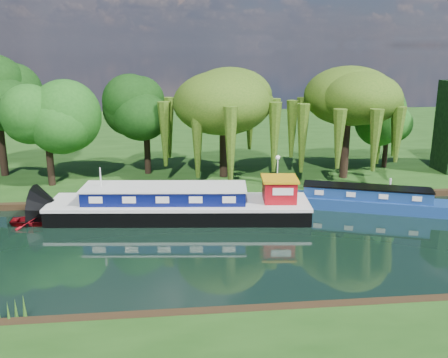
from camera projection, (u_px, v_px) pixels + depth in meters
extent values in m
plane|color=black|center=(305.00, 241.00, 29.99)|extent=(120.00, 120.00, 0.00)
cube|color=#1A4011|center=(234.00, 137.00, 62.58)|extent=(120.00, 52.00, 0.45)
cube|color=black|center=(180.00, 212.00, 33.97)|extent=(17.72, 5.61, 1.16)
cube|color=silver|center=(179.00, 202.00, 33.80)|extent=(17.82, 5.69, 0.21)
cube|color=#080F49|center=(165.00, 194.00, 33.64)|extent=(11.03, 3.86, 0.92)
cube|color=silver|center=(165.00, 187.00, 33.51)|extent=(11.24, 4.07, 0.12)
cube|color=maroon|center=(279.00, 190.00, 33.62)|extent=(2.33, 2.33, 1.45)
cube|color=#C78E0E|center=(280.00, 179.00, 33.42)|extent=(2.60, 2.60, 0.15)
cylinder|color=silver|center=(101.00, 184.00, 33.43)|extent=(0.10, 0.10, 2.32)
cube|color=navy|center=(366.00, 204.00, 35.82)|extent=(12.56, 6.14, 0.94)
cube|color=navy|center=(367.00, 193.00, 35.60)|extent=(8.83, 4.40, 0.79)
cube|color=black|center=(367.00, 187.00, 35.48)|extent=(8.96, 4.53, 0.10)
cube|color=silver|center=(319.00, 193.00, 35.55)|extent=(0.61, 0.26, 0.34)
cube|color=silver|center=(351.00, 195.00, 35.07)|extent=(0.61, 0.26, 0.34)
cube|color=silver|center=(384.00, 197.00, 34.59)|extent=(0.61, 0.26, 0.34)
cube|color=silver|center=(417.00, 199.00, 34.10)|extent=(0.61, 0.26, 0.34)
imported|color=maroon|center=(38.00, 224.00, 32.98)|extent=(3.46, 2.53, 0.70)
cylinder|color=black|center=(224.00, 147.00, 42.49)|extent=(0.67, 0.67, 5.20)
ellipsoid|color=#2D5111|center=(224.00, 103.00, 41.51)|extent=(7.26, 7.26, 4.69)
cylinder|color=black|center=(345.00, 148.00, 42.19)|extent=(0.72, 0.72, 5.07)
ellipsoid|color=#2D5111|center=(348.00, 105.00, 41.24)|extent=(6.92, 6.92, 4.47)
cylinder|color=black|center=(49.00, 148.00, 39.67)|extent=(0.56, 0.56, 6.12)
ellipsoid|color=#1A5114|center=(46.00, 117.00, 39.02)|extent=(5.01, 5.01, 5.01)
cylinder|color=black|center=(1.00, 135.00, 42.60)|extent=(0.65, 0.65, 7.16)
cylinder|color=black|center=(147.00, 140.00, 43.41)|extent=(0.50, 0.50, 6.02)
ellipsoid|color=black|center=(146.00, 111.00, 42.77)|extent=(4.82, 4.82, 4.82)
cylinder|color=black|center=(386.00, 141.00, 45.80)|extent=(0.39, 0.39, 4.88)
ellipsoid|color=#1A5114|center=(388.00, 120.00, 45.29)|extent=(3.90, 3.90, 3.90)
cylinder|color=silver|center=(277.00, 173.00, 39.72)|extent=(0.10, 0.10, 2.20)
sphere|color=white|center=(278.00, 158.00, 39.39)|extent=(0.36, 0.36, 0.36)
cylinder|color=silver|center=(143.00, 192.00, 36.77)|extent=(0.16, 0.16, 1.00)
cylinder|color=silver|center=(224.00, 189.00, 37.39)|extent=(0.16, 0.16, 1.00)
cylinder|color=silver|center=(315.00, 187.00, 38.12)|extent=(0.16, 0.16, 1.00)
cylinder|color=silver|center=(390.00, 184.00, 38.75)|extent=(0.16, 0.16, 1.00)
cone|color=#205717|center=(6.00, 312.00, 20.99)|extent=(1.20, 1.20, 1.10)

